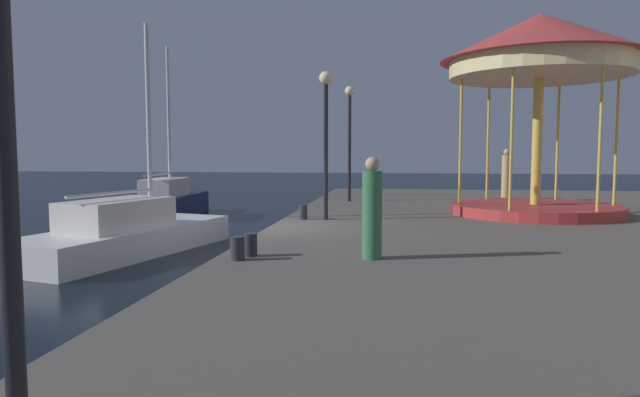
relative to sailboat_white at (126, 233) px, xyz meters
The scene contains 12 objects.
ground_plane 3.82m from the sailboat_white, ahead, with size 120.00×120.00×0.00m, color black.
quay_dock 11.54m from the sailboat_white, ahead, with size 15.51×29.50×0.80m, color #5B564F.
sailboat_white is the anchor object (origin of this frame).
sailboat_navy 7.98m from the sailboat_white, 106.07° to the left, with size 2.22×6.34×6.83m.
carousel 12.42m from the sailboat_white, 18.66° to the left, with size 5.65×5.65×5.80m.
lamp_post_mid_promenade 6.02m from the sailboat_white, 17.49° to the left, with size 0.36×0.36×3.97m.
lamp_post_far_end 9.59m from the sailboat_white, 55.63° to the left, with size 0.36×0.36×4.29m.
bollard_center 5.87m from the sailboat_white, 41.85° to the right, with size 0.24×0.24×0.40m, color #2D2D33.
bollard_south 4.64m from the sailboat_white, 19.48° to the left, with size 0.24×0.24×0.40m, color #2D2D33.
bollard_north 6.04m from the sailboat_white, 45.30° to the right, with size 0.24×0.24×0.40m, color #2D2D33.
person_by_the_water 13.79m from the sailboat_white, 37.11° to the left, with size 0.34×0.34×1.97m.
person_far_corner 7.60m from the sailboat_white, 30.65° to the right, with size 0.34×0.34×1.74m.
Camera 1 is at (3.10, -13.24, 2.59)m, focal length 30.89 mm.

